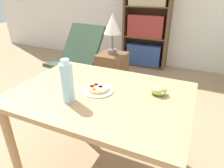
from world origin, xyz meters
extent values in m
plane|color=#9E7F5B|center=(0.00, 0.00, 0.00)|extent=(14.00, 14.00, 0.00)
cube|color=tan|center=(0.14, -0.10, 0.73)|extent=(1.19, 0.85, 0.03)
cylinder|color=tan|center=(-0.40, -0.47, 0.36)|extent=(0.06, 0.06, 0.71)
cylinder|color=tan|center=(-0.40, 0.26, 0.36)|extent=(0.06, 0.06, 0.71)
cylinder|color=tan|center=(0.67, 0.26, 0.36)|extent=(0.06, 0.06, 0.71)
cylinder|color=white|center=(0.11, -0.09, 0.75)|extent=(0.22, 0.22, 0.01)
cylinder|color=#DBB26B|center=(0.11, -0.09, 0.77)|extent=(0.15, 0.15, 0.02)
cylinder|color=#EACC7A|center=(0.11, -0.09, 0.78)|extent=(0.13, 0.13, 0.00)
cylinder|color=#A83328|center=(0.08, -0.11, 0.78)|extent=(0.03, 0.03, 0.00)
cylinder|color=#A83328|center=(0.08, -0.06, 0.78)|extent=(0.03, 0.03, 0.00)
cylinder|color=#A83328|center=(0.09, -0.07, 0.78)|extent=(0.03, 0.03, 0.00)
cylinder|color=#A83328|center=(0.11, -0.14, 0.78)|extent=(0.03, 0.03, 0.00)
cylinder|color=#A83328|center=(0.13, -0.08, 0.78)|extent=(0.03, 0.03, 0.00)
cylinder|color=#A83328|center=(0.13, -0.09, 0.78)|extent=(0.03, 0.03, 0.00)
cylinder|color=#A83328|center=(0.07, -0.10, 0.78)|extent=(0.03, 0.03, 0.00)
ellipsoid|color=#A8CC66|center=(0.50, 0.03, 0.78)|extent=(0.11, 0.09, 0.07)
sphere|color=#A8CC66|center=(0.51, 0.05, 0.79)|extent=(0.02, 0.02, 0.02)
sphere|color=#A8CC66|center=(0.54, 0.06, 0.78)|extent=(0.02, 0.02, 0.02)
sphere|color=#A8CC66|center=(0.51, 0.02, 0.79)|extent=(0.02, 0.02, 0.02)
sphere|color=#A8CC66|center=(0.51, -0.01, 0.79)|extent=(0.02, 0.02, 0.02)
sphere|color=#A8CC66|center=(0.49, 0.05, 0.77)|extent=(0.02, 0.02, 0.02)
sphere|color=#A8CC66|center=(0.47, 0.04, 0.79)|extent=(0.03, 0.03, 0.03)
sphere|color=#A8CC66|center=(0.49, 0.07, 0.76)|extent=(0.02, 0.02, 0.02)
sphere|color=#A8CC66|center=(0.53, 0.00, 0.78)|extent=(0.02, 0.02, 0.02)
sphere|color=#A8CC66|center=(0.50, 0.06, 0.78)|extent=(0.02, 0.02, 0.02)
sphere|color=#A8CC66|center=(0.54, 0.04, 0.79)|extent=(0.02, 0.02, 0.02)
cylinder|color=#A3DBEA|center=(0.01, -0.28, 0.87)|extent=(0.08, 0.08, 0.25)
cylinder|color=white|center=(0.01, -0.28, 1.01)|extent=(0.05, 0.05, 0.03)
cube|color=slate|center=(-0.94, 1.13, 0.05)|extent=(0.61, 0.61, 0.10)
cube|color=#334733|center=(-0.94, 1.05, 0.36)|extent=(0.65, 0.56, 0.14)
cube|color=#334733|center=(-0.92, 1.35, 0.60)|extent=(0.64, 0.47, 0.55)
cube|color=brown|center=(-0.64, 2.45, 0.81)|extent=(0.04, 0.30, 1.63)
cube|color=brown|center=(0.14, 2.45, 0.81)|extent=(0.04, 0.30, 1.63)
cube|color=brown|center=(-0.25, 2.59, 0.81)|extent=(0.82, 0.01, 1.63)
cube|color=brown|center=(-0.25, 2.45, 0.02)|extent=(0.74, 0.28, 0.02)
cube|color=navy|center=(-0.25, 2.43, 0.22)|extent=(0.64, 0.21, 0.38)
cube|color=brown|center=(-0.25, 2.45, 0.55)|extent=(0.74, 0.28, 0.02)
cube|color=#99332D|center=(-0.25, 2.43, 0.75)|extent=(0.64, 0.21, 0.38)
cube|color=brown|center=(-0.25, 2.45, 1.08)|extent=(0.74, 0.28, 0.02)
cube|color=brown|center=(-0.29, 1.04, 0.32)|extent=(0.34, 0.34, 0.63)
cylinder|color=#665B51|center=(-0.29, 1.04, 0.66)|extent=(0.11, 0.11, 0.06)
cylinder|color=#665B51|center=(-0.29, 1.04, 0.79)|extent=(0.02, 0.02, 0.19)
cone|color=beige|center=(-0.29, 1.04, 1.00)|extent=(0.21, 0.21, 0.23)
camera|label=1|loc=(0.70, -1.16, 1.40)|focal=32.00mm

